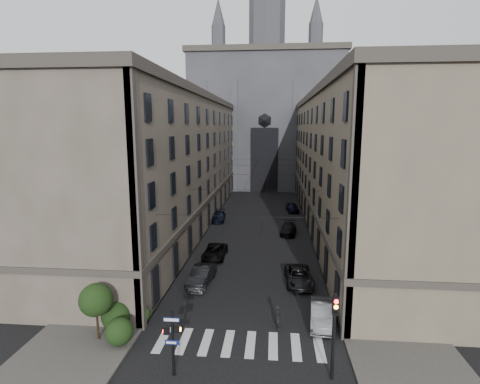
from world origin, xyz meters
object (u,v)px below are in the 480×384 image
(car_left_midfar, at_px, (215,252))
(pedestrian, at_px, (278,317))
(car_right_near, at_px, (322,314))
(car_left_midnear, at_px, (201,275))
(car_right_midfar, at_px, (288,229))
(car_left_near, at_px, (200,280))
(gothic_tower, at_px, (266,112))
(car_right_midnear, at_px, (299,276))
(traffic_light_right, at_px, (334,326))
(pedestrian_signal_left, at_px, (173,338))
(car_right_far, at_px, (292,207))
(car_left_far, at_px, (218,216))

(car_left_midfar, bearing_deg, pedestrian, -63.04)
(car_right_near, distance_m, pedestrian, 3.35)
(car_left_midnear, height_order, car_right_midfar, car_left_midnear)
(car_left_near, distance_m, car_right_midfar, 19.63)
(gothic_tower, distance_m, car_right_midnear, 62.44)
(car_left_midnear, height_order, car_right_midnear, car_left_midnear)
(traffic_light_right, relative_size, pedestrian, 2.95)
(pedestrian_signal_left, height_order, car_right_midnear, pedestrian_signal_left)
(car_left_near, bearing_deg, pedestrian, -41.32)
(car_left_near, bearing_deg, gothic_tower, 87.72)
(car_right_midnear, bearing_deg, car_right_midfar, 88.96)
(car_right_far, bearing_deg, car_right_midfar, -102.36)
(traffic_light_right, bearing_deg, car_right_near, 88.37)
(car_left_midnear, xyz_separation_m, pedestrian, (6.93, -7.18, 0.09))
(pedestrian_signal_left, relative_size, traffic_light_right, 0.77)
(car_left_midnear, distance_m, car_right_far, 31.97)
(car_left_near, height_order, car_right_far, car_right_far)
(car_right_midnear, bearing_deg, car_left_near, -172.97)
(gothic_tower, relative_size, traffic_light_right, 11.15)
(car_left_midfar, bearing_deg, traffic_light_right, -61.82)
(gothic_tower, height_order, car_left_midfar, gothic_tower)
(gothic_tower, xyz_separation_m, car_left_midfar, (-4.20, -53.79, -17.10))
(car_right_midfar, height_order, car_right_far, car_right_far)
(gothic_tower, bearing_deg, pedestrian_signal_left, -92.74)
(car_left_far, bearing_deg, pedestrian_signal_left, -88.81)
(car_left_midfar, bearing_deg, pedestrian_signal_left, -86.80)
(car_left_near, relative_size, car_right_far, 0.85)
(car_left_midnear, height_order, car_right_far, car_left_midnear)
(car_left_far, distance_m, car_right_midnear, 24.78)
(traffic_light_right, distance_m, car_left_midnear, 16.09)
(gothic_tower, height_order, traffic_light_right, gothic_tower)
(gothic_tower, height_order, car_left_midnear, gothic_tower)
(car_left_midnear, bearing_deg, pedestrian_signal_left, -79.88)
(car_left_far, height_order, car_right_midnear, car_right_midnear)
(car_left_far, relative_size, car_right_midfar, 1.01)
(pedestrian_signal_left, bearing_deg, pedestrian, 42.81)
(car_right_midnear, xyz_separation_m, pedestrian, (-1.99, -7.94, 0.16))
(traffic_light_right, relative_size, car_right_midfar, 1.08)
(pedestrian_signal_left, distance_m, car_left_midfar, 19.75)
(car_left_midfar, bearing_deg, car_left_midnear, -90.11)
(car_right_far, bearing_deg, car_left_midnear, -115.19)
(car_left_midnear, xyz_separation_m, car_right_far, (9.70, 30.46, -0.03))
(gothic_tower, bearing_deg, car_right_midfar, -84.51)
(pedestrian_signal_left, xyz_separation_m, car_left_near, (-0.83, 12.11, -1.68))
(car_right_midnear, bearing_deg, car_left_far, 113.42)
(gothic_tower, xyz_separation_m, car_right_far, (5.34, -30.18, -17.04))
(traffic_light_right, height_order, car_right_far, traffic_light_right)
(car_right_midfar, bearing_deg, pedestrian, -87.42)
(pedestrian_signal_left, height_order, pedestrian, pedestrian_signal_left)
(pedestrian_signal_left, distance_m, car_right_near, 11.51)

